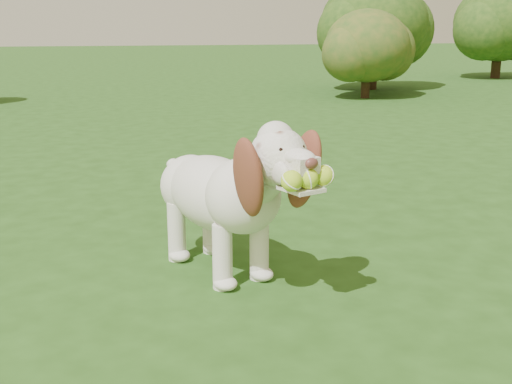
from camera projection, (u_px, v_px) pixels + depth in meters
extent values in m
plane|color=#214313|center=(126.00, 291.00, 3.12)|extent=(80.00, 80.00, 0.00)
ellipsoid|color=silver|center=(215.00, 193.00, 3.31)|extent=(0.59, 0.80, 0.38)
ellipsoid|color=silver|center=(243.00, 196.00, 3.09)|extent=(0.47, 0.47, 0.37)
ellipsoid|color=silver|center=(191.00, 185.00, 3.52)|extent=(0.43, 0.43, 0.34)
cylinder|color=silver|center=(260.00, 182.00, 2.95)|extent=(0.28, 0.34, 0.29)
sphere|color=silver|center=(278.00, 157.00, 2.80)|extent=(0.33, 0.33, 0.26)
sphere|color=silver|center=(276.00, 140.00, 2.80)|extent=(0.22, 0.22, 0.17)
cube|color=silver|center=(299.00, 164.00, 2.68)|extent=(0.15, 0.18, 0.07)
ellipsoid|color=#592D28|center=(312.00, 164.00, 2.61)|extent=(0.07, 0.06, 0.05)
cube|color=silver|center=(301.00, 189.00, 2.70)|extent=(0.19, 0.20, 0.02)
ellipsoid|color=brown|center=(248.00, 178.00, 2.74)|extent=(0.19, 0.28, 0.40)
ellipsoid|color=brown|center=(304.00, 169.00, 2.91)|extent=(0.22, 0.24, 0.40)
cylinder|color=silver|center=(178.00, 173.00, 3.63)|extent=(0.12, 0.19, 0.14)
cylinder|color=silver|center=(222.00, 257.00, 3.12)|extent=(0.13, 0.13, 0.33)
cylinder|color=silver|center=(259.00, 248.00, 3.24)|extent=(0.13, 0.13, 0.33)
cylinder|color=silver|center=(177.00, 231.00, 3.50)|extent=(0.13, 0.13, 0.33)
cylinder|color=silver|center=(211.00, 225.00, 3.62)|extent=(0.13, 0.13, 0.33)
sphere|color=#A7D126|center=(292.00, 181.00, 2.60)|extent=(0.11, 0.11, 0.09)
sphere|color=#A7D126|center=(308.00, 178.00, 2.65)|extent=(0.11, 0.11, 0.09)
sphere|color=#A7D126|center=(324.00, 176.00, 2.69)|extent=(0.11, 0.11, 0.09)
cylinder|color=#382314|center=(372.00, 72.00, 12.89)|extent=(0.22, 0.22, 0.70)
ellipsoid|color=#1E4013|center=(374.00, 24.00, 12.65)|extent=(2.11, 2.11, 1.79)
cylinder|color=#382314|center=(365.00, 84.00, 11.37)|extent=(0.15, 0.15, 0.50)
ellipsoid|color=#1E4013|center=(367.00, 46.00, 11.21)|extent=(1.49, 1.49, 1.26)
cylinder|color=#382314|center=(496.00, 63.00, 15.65)|extent=(0.23, 0.23, 0.73)
ellipsoid|color=#1E4013|center=(500.00, 22.00, 15.40)|extent=(2.18, 2.18, 1.85)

